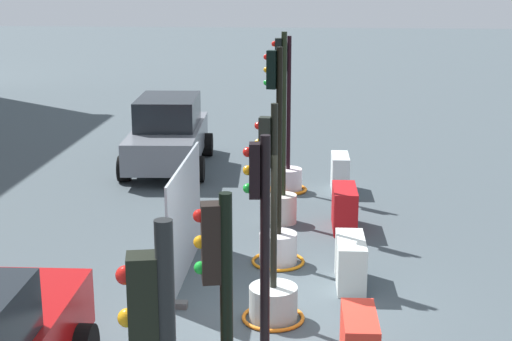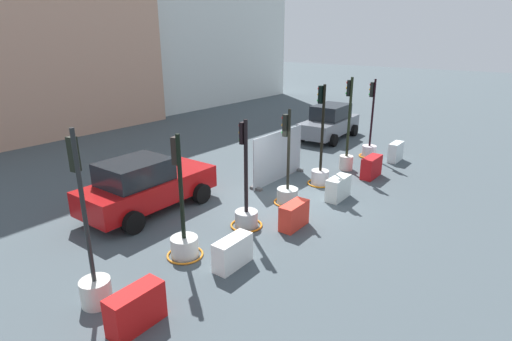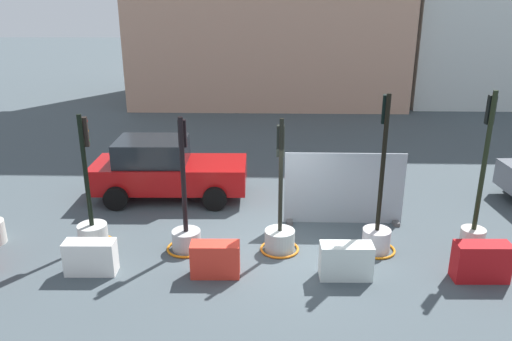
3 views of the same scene
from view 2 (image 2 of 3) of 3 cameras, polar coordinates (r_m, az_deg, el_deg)
name	(u,v)px [view 2 (image 2 of 3)]	position (r m, az deg, el deg)	size (l,w,h in m)	color
ground_plane	(287,202)	(13.94, 4.33, -4.48)	(120.00, 120.00, 0.00)	#414C52
traffic_light_0	(94,276)	(9.37, -21.90, -13.66)	(0.64, 0.64, 3.84)	beige
traffic_light_1	(184,237)	(10.66, -10.14, -9.22)	(0.95, 0.95, 3.25)	beige
traffic_light_2	(246,210)	(12.04, -1.40, -5.60)	(0.97, 0.97, 3.25)	#ABABAC
traffic_light_3	(287,189)	(13.71, 4.44, -2.64)	(0.93, 0.93, 3.22)	#AEB6B2
traffic_light_4	(320,169)	(15.55, 9.02, 0.14)	(0.94, 0.94, 3.77)	silver
traffic_light_5	(347,151)	(17.42, 12.66, 2.75)	(0.57, 0.57, 3.85)	beige
traffic_light_6	(369,146)	(19.56, 15.66, 3.35)	(0.90, 0.90, 3.58)	beige
construction_barrier_0	(136,309)	(8.62, -16.57, -18.16)	(1.16, 0.49, 0.83)	red
construction_barrier_1	(233,252)	(10.16, -3.29, -11.44)	(1.10, 0.45, 0.76)	white
construction_barrier_2	(294,215)	(12.08, 5.38, -6.31)	(1.06, 0.46, 0.77)	red
construction_barrier_3	(338,188)	(14.34, 11.50, -2.44)	(1.13, 0.48, 0.79)	silver
construction_barrier_4	(371,167)	(16.81, 15.94, 0.48)	(1.16, 0.48, 0.85)	#AF1217
construction_barrier_5	(396,152)	(19.29, 19.07, 2.50)	(1.01, 0.41, 0.85)	silver
car_red_compact	(146,185)	(13.41, -15.25, -2.02)	(4.53, 2.24, 1.79)	#A20D0E
car_grey_saloon	(330,122)	(22.56, 10.32, 6.71)	(4.52, 2.28, 1.83)	slate
building_main_facade	(2,2)	(27.80, -32.21, 19.46)	(14.96, 9.10, 14.21)	tan
building_corner_block	(198,21)	(36.04, -8.13, 20.13)	(15.21, 7.59, 12.90)	silver
site_fence_panel	(278,157)	(15.74, 3.18, 1.84)	(3.12, 0.50, 1.95)	#929DA6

